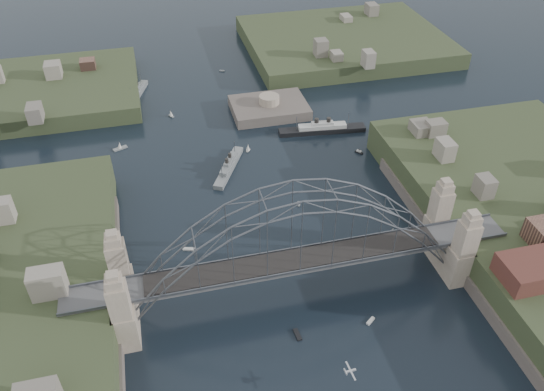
{
  "coord_description": "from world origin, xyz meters",
  "views": [
    {
      "loc": [
        -21.34,
        -68.39,
        79.07
      ],
      "look_at": [
        0.0,
        18.0,
        10.0
      ],
      "focal_mm": 35.73,
      "sensor_mm": 36.0,
      "label": 1
    }
  ],
  "objects_px": {
    "ocean_liner": "(322,129)",
    "bridge": "(296,245)",
    "fort_island": "(269,113)",
    "naval_cruiser_near": "(229,167)",
    "naval_cruiser_far": "(137,93)"
  },
  "relations": [
    {
      "from": "fort_island",
      "to": "ocean_liner",
      "type": "xyz_separation_m",
      "value": [
        11.72,
        -14.57,
        1.27
      ]
    },
    {
      "from": "fort_island",
      "to": "naval_cruiser_far",
      "type": "height_order",
      "value": "fort_island"
    },
    {
      "from": "naval_cruiser_far",
      "to": "ocean_liner",
      "type": "bearing_deg",
      "value": -35.19
    },
    {
      "from": "fort_island",
      "to": "naval_cruiser_near",
      "type": "bearing_deg",
      "value": -122.77
    },
    {
      "from": "naval_cruiser_far",
      "to": "ocean_liner",
      "type": "height_order",
      "value": "ocean_liner"
    },
    {
      "from": "ocean_liner",
      "to": "naval_cruiser_far",
      "type": "bearing_deg",
      "value": 144.81
    },
    {
      "from": "fort_island",
      "to": "naval_cruiser_far",
      "type": "bearing_deg",
      "value": 151.75
    },
    {
      "from": "fort_island",
      "to": "ocean_liner",
      "type": "bearing_deg",
      "value": -51.2
    },
    {
      "from": "fort_island",
      "to": "naval_cruiser_near",
      "type": "relative_size",
      "value": 1.28
    },
    {
      "from": "naval_cruiser_near",
      "to": "fort_island",
      "type": "bearing_deg",
      "value": 57.23
    },
    {
      "from": "bridge",
      "to": "fort_island",
      "type": "height_order",
      "value": "bridge"
    },
    {
      "from": "ocean_liner",
      "to": "bridge",
      "type": "bearing_deg",
      "value": -113.17
    },
    {
      "from": "bridge",
      "to": "naval_cruiser_far",
      "type": "relative_size",
      "value": 5.02
    },
    {
      "from": "bridge",
      "to": "naval_cruiser_far",
      "type": "height_order",
      "value": "bridge"
    },
    {
      "from": "naval_cruiser_near",
      "to": "naval_cruiser_far",
      "type": "distance_m",
      "value": 50.9
    }
  ]
}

